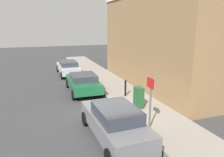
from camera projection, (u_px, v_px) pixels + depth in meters
ground at (112, 115)px, 11.22m from camera, size 80.00×80.00×0.00m
sidewalk at (109, 82)px, 17.30m from camera, size 2.68×30.00×0.15m
corner_building at (181, 21)px, 16.14m from camera, size 7.66×12.32×9.76m
car_grey at (115, 122)px, 8.64m from camera, size 1.89×4.40×1.49m
car_green at (83, 82)px, 14.85m from camera, size 2.05×4.09×1.33m
car_silver at (68, 67)px, 20.22m from camera, size 1.82×4.46×1.30m
utility_cabinet at (139, 98)px, 11.73m from camera, size 0.46×0.61×1.15m
bollard_near_cabinet at (125, 88)px, 13.64m from camera, size 0.14×0.14×1.04m
street_sign at (151, 95)px, 9.09m from camera, size 0.08×0.60×2.30m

